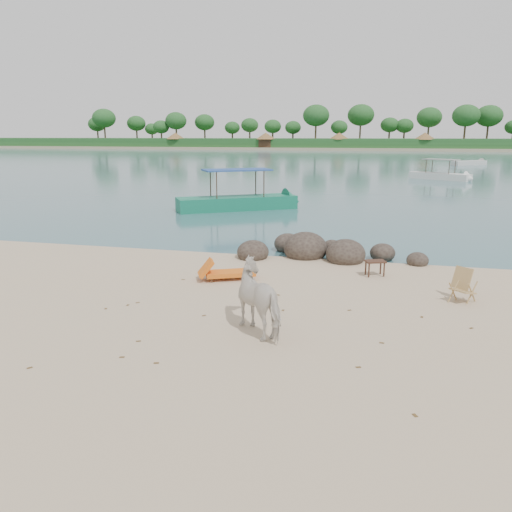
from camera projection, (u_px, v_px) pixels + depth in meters
The scene contains 12 objects.
water at pixel (367, 157), 96.29m from camera, with size 400.00×400.00×0.00m, color #325B65.
far_shore at pixel (373, 147), 171.81m from camera, with size 420.00×90.00×1.40m, color tan.
far_scenery at pixel (372, 138), 139.63m from camera, with size 420.00×18.00×9.50m.
boulders at pixel (316, 251), 17.14m from camera, with size 6.29×2.85×1.13m.
cow at pixel (263, 299), 10.48m from camera, with size 0.81×1.78×1.50m, color beige.
side_table at pixel (375, 269), 14.78m from camera, with size 0.57×0.37×0.46m, color #382016, non-canonical shape.
lounge_chair at pixel (230, 271), 14.43m from camera, with size 1.77×0.62×0.53m, color orange, non-canonical shape.
deck_chair at pixel (463, 287), 12.43m from camera, with size 0.53×0.58×0.83m, color tan, non-canonical shape.
boat_near at pixel (237, 176), 28.05m from camera, with size 7.61×1.71×3.69m, color #126D4F, non-canonical shape.
boat_mid at pixel (441, 163), 47.10m from camera, with size 6.39×1.44×3.11m, color silver, non-canonical shape.
boat_far at pixel (469, 162), 70.07m from camera, with size 6.24×1.40×0.72m, color beige, non-canonical shape.
dead_leaves at pixel (242, 323), 11.17m from camera, with size 8.49×6.90×0.00m.
Camera 1 is at (2.34, -10.41, 4.11)m, focal length 35.00 mm.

